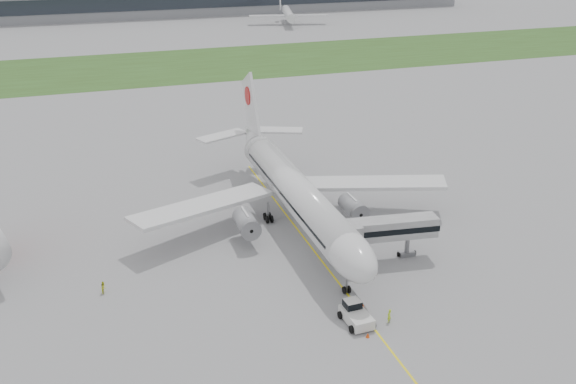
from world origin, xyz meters
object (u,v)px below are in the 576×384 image
object	(u,v)px
jet_bridge	(385,230)
ground_crew_near	(389,316)
airliner	(293,189)
pushback_tug	(355,314)

from	to	relation	value
jet_bridge	ground_crew_near	distance (m)	14.62
airliner	ground_crew_near	bearing A→B (deg)	-85.48
pushback_tug	jet_bridge	world-z (taller)	jet_bridge
pushback_tug	airliner	bearing A→B (deg)	84.08
pushback_tug	jet_bridge	distance (m)	15.29
airliner	jet_bridge	bearing A→B (deg)	-60.69
ground_crew_near	pushback_tug	bearing A→B (deg)	-50.91
airliner	ground_crew_near	xyz separation A→B (m)	(2.12, -26.89, -4.84)
jet_bridge	ground_crew_near	world-z (taller)	jet_bridge
airliner	pushback_tug	xyz separation A→B (m)	(-1.42, -25.62, -4.63)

